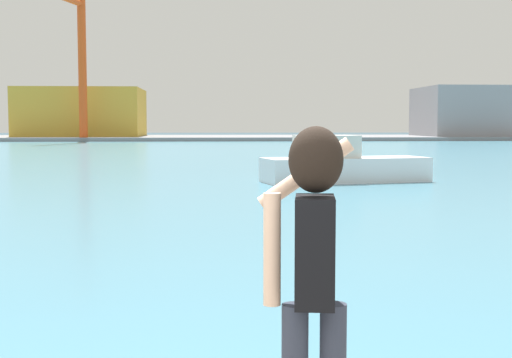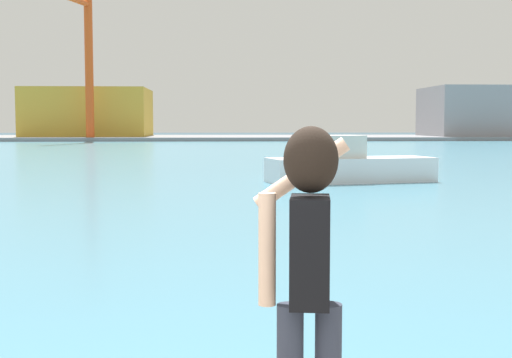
% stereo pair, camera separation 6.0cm
% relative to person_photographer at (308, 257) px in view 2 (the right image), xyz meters
% --- Properties ---
extents(ground_plane, '(220.00, 220.00, 0.00)m').
position_rel_person_photographer_xyz_m(ground_plane, '(-0.77, 49.34, -1.53)').
color(ground_plane, '#334751').
extents(harbor_water, '(140.00, 100.00, 0.02)m').
position_rel_person_photographer_xyz_m(harbor_water, '(-0.77, 51.34, -1.52)').
color(harbor_water, teal).
rests_on(harbor_water, ground_plane).
extents(far_shore_dock, '(140.00, 20.00, 0.48)m').
position_rel_person_photographer_xyz_m(far_shore_dock, '(-0.77, 91.34, -1.29)').
color(far_shore_dock, gray).
rests_on(far_shore_dock, ground_plane).
extents(person_photographer, '(0.53, 0.56, 1.74)m').
position_rel_person_photographer_xyz_m(person_photographer, '(0.00, 0.00, 0.00)').
color(person_photographer, '#2D3342').
rests_on(person_photographer, quay_promenade).
extents(boat_moored, '(6.46, 3.29, 1.75)m').
position_rel_person_photographer_xyz_m(boat_moored, '(4.44, 22.47, -0.88)').
color(boat_moored, white).
rests_on(boat_moored, harbor_water).
extents(warehouse_left, '(15.85, 13.48, 6.32)m').
position_rel_person_photographer_xyz_m(warehouse_left, '(-17.31, 92.73, 2.11)').
color(warehouse_left, gold).
rests_on(warehouse_left, far_shore_dock).
extents(warehouse_right, '(10.30, 12.76, 6.59)m').
position_rel_person_photographer_xyz_m(warehouse_right, '(33.61, 90.65, 2.24)').
color(warehouse_right, gray).
rests_on(warehouse_right, far_shore_dock).
extents(port_crane, '(3.71, 10.55, 16.75)m').
position_rel_person_photographer_xyz_m(port_crane, '(-15.94, 82.20, 9.08)').
color(port_crane, '#D84C19').
rests_on(port_crane, far_shore_dock).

